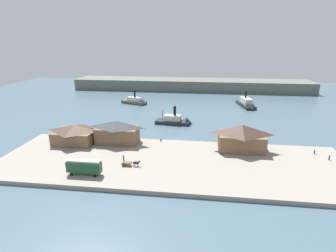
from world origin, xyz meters
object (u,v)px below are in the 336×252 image
Objects in this scene: street_tram at (84,166)px; ferry_outer_harbor at (247,104)px; pedestrian_walking_west at (124,158)px; pedestrian_near_cart at (329,158)px; mooring_post_west at (51,135)px; ferry_moored_west at (137,102)px; mooring_post_center_east at (161,140)px; horse_cart at (130,163)px; ferry_shed_east_terminal at (241,137)px; ferry_shed_west_terminal at (117,132)px; ferry_shed_customs_shed at (75,134)px; pedestrian_standing_center at (315,152)px; ferry_near_quay at (177,121)px.

street_tram is 108.33m from ferry_outer_harbor.
street_tram is at bearing -127.15° from pedestrian_walking_west.
pedestrian_near_cart is 1.96× the size of mooring_post_west.
ferry_moored_west is 0.83× the size of ferry_outer_harbor.
ferry_outer_harbor reaches higher than pedestrian_near_cart.
ferry_outer_harbor is at bearing 101.15° from pedestrian_near_cart.
mooring_post_west is (-43.87, 0.08, 0.00)m from mooring_post_center_east.
horse_cart is 86.36m from ferry_moored_west.
pedestrian_walking_west reaches higher than mooring_post_west.
street_tram is (-45.90, -24.12, -1.98)m from ferry_shed_east_terminal.
ferry_shed_west_terminal is 87.28m from ferry_outer_harbor.
pedestrian_near_cart is at bearing -4.86° from ferry_shed_west_terminal.
ferry_moored_west reaches higher than horse_cart.
ferry_shed_customs_shed is 29.73m from horse_cart.
ferry_moored_west reaches higher than mooring_post_center_east.
ferry_shed_east_terminal is 40.25m from pedestrian_walking_west.
pedestrian_walking_west is at bearing -29.33° from ferry_shed_customs_shed.
ferry_shed_west_terminal is 16.42m from mooring_post_center_east.
ferry_moored_west is (6.26, 68.35, -3.31)m from ferry_shed_customs_shed.
horse_cart is 60.78m from pedestrian_standing_center.
ferry_shed_east_terminal reaches higher than horse_cart.
horse_cart is (9.55, -17.89, -3.35)m from ferry_shed_west_terminal.
pedestrian_near_cart is 62.68m from ferry_near_quay.
horse_cart is at bearing -49.45° from pedestrian_walking_west.
horse_cart is 62.37m from pedestrian_near_cart.
mooring_post_center_east is at bearing 174.44° from pedestrian_standing_center.
pedestrian_standing_center is at bearing 11.57° from pedestrian_walking_west.
ferry_near_quay is (34.40, 31.23, -3.26)m from ferry_shed_customs_shed.
ferry_outer_harbor is at bearing 60.89° from horse_cart.
horse_cart is 0.27× the size of ferry_outer_harbor.
ferry_near_quay is at bearing 78.68° from horse_cart.
pedestrian_standing_center is 57.96m from ferry_near_quay.
ferry_shed_east_terminal is at bearing 19.53° from pedestrian_walking_west.
ferry_shed_customs_shed is at bearing -172.85° from ferry_shed_west_terminal.
pedestrian_near_cart is 99.57m from mooring_post_west.
ferry_shed_west_terminal is at bearing -130.38° from ferry_outer_harbor.
ferry_shed_west_terminal is 15.89m from pedestrian_walking_west.
ferry_shed_customs_shed is 0.68× the size of ferry_outer_harbor.
street_tram is 0.46× the size of ferry_outer_harbor.
horse_cart reaches higher than pedestrian_standing_center.
horse_cart reaches higher than mooring_post_west.
ferry_shed_customs_shed is at bearing -23.52° from mooring_post_west.
pedestrian_standing_center reaches higher than mooring_post_center_east.
ferry_near_quay is 0.82× the size of ferry_outer_harbor.
horse_cart is 3.25× the size of pedestrian_walking_west.
ferry_moored_west reaches higher than pedestrian_near_cart.
pedestrian_standing_center is at bearing -1.27° from ferry_shed_west_terminal.
pedestrian_near_cart is (86.18, -4.08, -2.69)m from ferry_shed_customs_shed.
mooring_post_center_east and mooring_post_west have the same top height.
mooring_post_west is at bearing 176.49° from ferry_shed_east_terminal.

